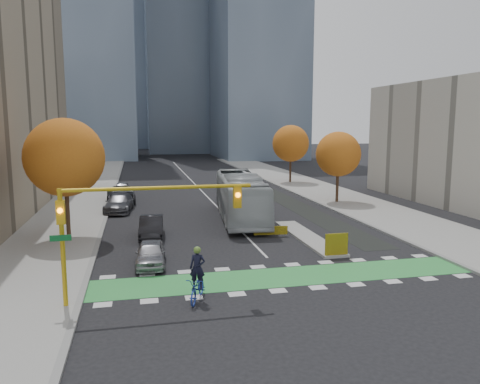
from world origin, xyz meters
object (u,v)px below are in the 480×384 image
tree_west (65,157)px  parked_car_a (151,253)px  parked_car_c (119,203)px  parked_car_d (121,195)px  tree_east_near (338,154)px  traffic_signal_west (125,214)px  cyclist (198,283)px  parked_car_b (151,227)px  parked_car_e (122,189)px  hazard_board (336,244)px  bus (241,196)px  tree_east_far (291,143)px

tree_west → parked_car_a: size_ratio=2.05×
parked_car_c → parked_car_d: size_ratio=0.93×
tree_east_near → traffic_signal_west: tree_east_near is taller
cyclist → parked_car_a: size_ratio=0.62×
traffic_signal_west → parked_car_c: 22.67m
traffic_signal_west → cyclist: traffic_signal_west is taller
parked_car_b → parked_car_c: (-2.50, 10.44, 0.04)m
tree_east_near → parked_car_a: size_ratio=1.77×
tree_east_near → parked_car_e: (-21.00, 9.90, -4.14)m
hazard_board → parked_car_a: 10.78m
tree_west → bus: tree_west is taller
parked_car_c → parked_car_d: (0.00, 5.00, 0.02)m
tree_west → parked_car_c: (3.00, 9.90, -4.83)m
tree_east_far → cyclist: size_ratio=3.08×
tree_west → traffic_signal_west: (4.07, -12.51, -1.58)m
tree_east_near → parked_car_c: size_ratio=1.30×
bus → parked_car_b: size_ratio=3.00×
parked_car_b → parked_car_a: bearing=-88.8°
bus → parked_car_d: size_ratio=2.33×
traffic_signal_west → parked_car_b: traffic_signal_west is taller
bus → parked_car_a: (-7.68, -11.41, -1.20)m
parked_car_c → traffic_signal_west: bearing=-80.5°
cyclist → parked_car_d: size_ratio=0.43×
hazard_board → parked_car_e: bearing=115.1°
tree_west → traffic_signal_west: bearing=-72.0°
parked_car_a → parked_car_b: (0.25, 6.46, 0.06)m
tree_east_near → parked_car_b: tree_east_near is taller
cyclist → bus: (5.80, 17.20, 1.06)m
tree_east_far → parked_car_c: (-21.50, -16.10, -4.45)m
hazard_board → traffic_signal_west: 13.23m
cyclist → tree_west: bearing=140.4°
hazard_board → parked_car_d: bearing=119.8°
traffic_signal_west → parked_car_c: (-1.07, 22.41, -3.25)m
bus → parked_car_b: (-7.43, -4.95, -1.14)m
tree_east_far → traffic_signal_west: tree_east_far is taller
traffic_signal_west → cyclist: (3.06, -0.28, -3.20)m
parked_car_a → parked_car_d: 22.02m
parked_car_c → parked_car_d: 5.00m
hazard_board → tree_west: bearing=154.0°
cyclist → traffic_signal_west: bearing=-163.9°
cyclist → parked_car_a: (-1.88, 5.79, -0.15)m
parked_car_e → parked_car_a: bearing=-86.0°
parked_car_e → parked_car_c: bearing=-90.7°
tree_west → bus: 14.16m
parked_car_b → hazard_board: bearing=-31.2°
hazard_board → tree_east_near: (8.00, 17.80, 4.06)m
bus → parked_car_c: (-9.93, 5.49, -1.10)m
tree_west → parked_car_b: tree_west is taller
tree_east_far → tree_west: bearing=-133.3°
tree_east_far → parked_car_b: tree_east_far is taller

